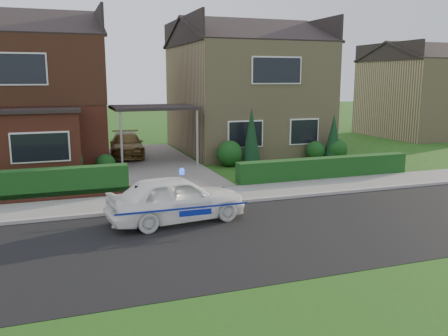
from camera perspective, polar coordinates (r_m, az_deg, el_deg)
name	(u,v)px	position (r m, az deg, el deg)	size (l,w,h in m)	color
ground	(238,236)	(12.45, 1.72, -8.22)	(120.00, 120.00, 0.00)	#1E4412
road	(238,236)	(12.45, 1.72, -8.22)	(60.00, 6.00, 0.02)	black
kerb	(204,205)	(15.19, -2.44, -4.45)	(60.00, 0.16, 0.12)	#9E9993
sidewalk	(195,197)	(16.17, -3.53, -3.56)	(60.00, 2.00, 0.10)	slate
grass_verge	(349,332)	(8.39, 14.81, -18.54)	(60.00, 4.00, 0.01)	#1E4412
driveway	(155,163)	(22.73, -8.32, 0.58)	(3.80, 12.00, 0.12)	#666059
house_left	(21,83)	(24.92, -23.26, 9.39)	(7.50, 9.53, 7.25)	brown
house_right	(245,85)	(26.92, 2.56, 9.97)	(7.50, 8.06, 7.25)	tan
carport_link	(154,108)	(22.38, -8.48, 7.11)	(3.80, 3.00, 2.77)	black
dwarf_wall	(12,200)	(16.80, -24.16, -3.50)	(7.70, 0.25, 0.36)	brown
hedge_left	(13,204)	(16.99, -24.08, -3.97)	(7.50, 0.55, 0.90)	#123B16
hedge_right	(324,180)	(19.60, 11.96, -1.37)	(7.50, 0.55, 0.80)	#123B16
shrub_left_mid	(66,162)	(20.56, -18.42, 0.75)	(1.32, 1.32, 1.32)	#123B16
shrub_left_near	(106,164)	(20.97, -14.04, 0.51)	(0.84, 0.84, 0.84)	#123B16
shrub_right_near	(230,153)	(21.97, 0.68, 1.76)	(1.20, 1.20, 1.20)	#123B16
shrub_right_mid	(316,151)	(24.03, 10.96, 2.06)	(0.96, 0.96, 0.96)	#123B16
shrub_right_far	(336,149)	(24.29, 13.36, 2.20)	(1.08, 1.08, 1.08)	#123B16
conifer_a	(251,138)	(22.05, 3.31, 3.62)	(0.90, 0.90, 2.60)	black
conifer_b	(333,138)	(24.10, 13.02, 3.50)	(0.90, 0.90, 2.20)	black
neighbour_right	(422,99)	(36.31, 22.74, 7.70)	(6.50, 7.00, 5.20)	tan
police_car	(176,199)	(13.55, -5.75, -3.72)	(3.61, 4.10, 1.50)	white
driveway_car	(127,145)	(24.58, -11.63, 2.75)	(1.63, 4.01, 1.16)	brown
potted_plant_b	(58,170)	(20.31, -19.39, -0.26)	(0.41, 0.33, 0.74)	gray
potted_plant_c	(65,181)	(18.25, -18.61, -1.45)	(0.40, 0.40, 0.72)	gray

